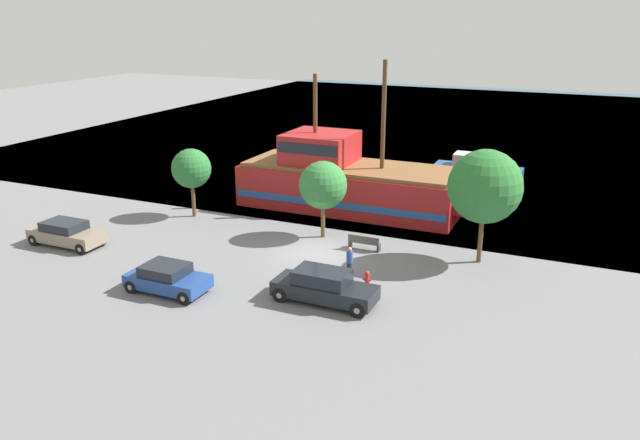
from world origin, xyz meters
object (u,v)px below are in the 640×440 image
object	(u,v)px
pirate_ship	(348,181)
pedestrian_walking_near	(350,262)
parked_car_curb_front	(324,287)
parked_car_curb_rear	(66,233)
bench_promenade_east	(364,242)
moored_boat_dockside	(476,169)
fire_hydrant	(367,278)
parked_car_curb_mid	(167,278)

from	to	relation	value
pirate_ship	pedestrian_walking_near	world-z (taller)	pirate_ship
parked_car_curb_front	parked_car_curb_rear	distance (m)	16.31
pirate_ship	pedestrian_walking_near	xyz separation A→B (m)	(4.35, -10.86, -1.02)
bench_promenade_east	pedestrian_walking_near	bearing A→B (deg)	-80.75
parked_car_curb_front	bench_promenade_east	xyz separation A→B (m)	(-0.60, 6.95, -0.33)
moored_boat_dockside	fire_hydrant	world-z (taller)	moored_boat_dockside
moored_boat_dockside	parked_car_curb_mid	xyz separation A→B (m)	(-9.35, -27.26, -0.05)
moored_boat_dockside	fire_hydrant	xyz separation A→B (m)	(-0.95, -22.85, -0.31)
fire_hydrant	parked_car_curb_rear	bearing A→B (deg)	-174.65
moored_boat_dockside	parked_car_curb_front	bearing A→B (deg)	-94.81
parked_car_curb_mid	bench_promenade_east	world-z (taller)	parked_car_curb_mid
parked_car_curb_front	parked_car_curb_mid	size ratio (longest dim) A/B	1.22
bench_promenade_east	parked_car_curb_front	bearing A→B (deg)	-85.11
pirate_ship	parked_car_curb_mid	xyz separation A→B (m)	(-2.90, -15.90, -1.16)
parked_car_curb_front	pedestrian_walking_near	xyz separation A→B (m)	(0.03, 3.11, 0.04)
pirate_ship	pedestrian_walking_near	size ratio (longest dim) A/B	9.92
parked_car_curb_mid	pedestrian_walking_near	world-z (taller)	pedestrian_walking_near
pirate_ship	parked_car_curb_front	distance (m)	14.66
parked_car_curb_mid	fire_hydrant	bearing A→B (deg)	27.67
moored_boat_dockside	parked_car_curb_mid	world-z (taller)	moored_boat_dockside
pedestrian_walking_near	bench_promenade_east	bearing A→B (deg)	99.25
pirate_ship	fire_hydrant	xyz separation A→B (m)	(5.51, -11.49, -1.42)
moored_boat_dockside	pirate_ship	bearing A→B (deg)	-119.60
parked_car_curb_front	fire_hydrant	distance (m)	2.77
pirate_ship	fire_hydrant	bearing A→B (deg)	-64.39
moored_boat_dockside	bench_promenade_east	distance (m)	18.59
pirate_ship	bench_promenade_east	distance (m)	8.07
pirate_ship	parked_car_curb_rear	distance (m)	17.79
fire_hydrant	bench_promenade_east	world-z (taller)	bench_promenade_east
fire_hydrant	pedestrian_walking_near	bearing A→B (deg)	151.41
parked_car_curb_rear	parked_car_curb_front	bearing A→B (deg)	-2.98
pirate_ship	fire_hydrant	distance (m)	12.82
moored_boat_dockside	parked_car_curb_front	xyz separation A→B (m)	(-2.13, -25.34, 0.05)
fire_hydrant	pedestrian_walking_near	xyz separation A→B (m)	(-1.15, 0.63, 0.40)
moored_boat_dockside	bench_promenade_east	world-z (taller)	moored_boat_dockside
fire_hydrant	bench_promenade_east	distance (m)	4.81
parked_car_curb_mid	parked_car_curb_rear	distance (m)	9.48
fire_hydrant	pirate_ship	bearing A→B (deg)	115.61
parked_car_curb_front	pedestrian_walking_near	world-z (taller)	pedestrian_walking_near
bench_promenade_east	moored_boat_dockside	bearing A→B (deg)	81.56
moored_boat_dockside	pedestrian_walking_near	bearing A→B (deg)	-95.40
parked_car_curb_rear	bench_promenade_east	xyz separation A→B (m)	(15.69, 6.10, -0.25)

